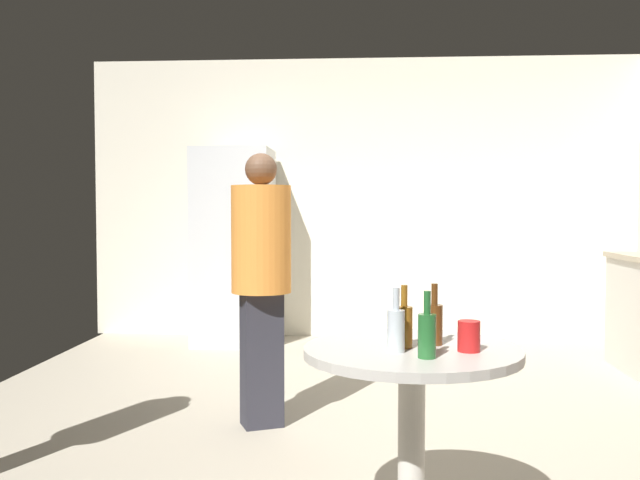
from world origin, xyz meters
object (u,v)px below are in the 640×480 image
at_px(refrigerator, 234,246).
at_px(beer_bottle_green, 427,334).
at_px(plastic_cup_red, 468,336).
at_px(person_in_orange_shirt, 261,268).
at_px(beer_bottle_amber, 404,325).
at_px(beer_bottle_brown, 434,323).
at_px(foreground_table, 412,376).
at_px(beer_bottle_clear, 396,329).

bearing_deg(refrigerator, beer_bottle_green, -70.23).
height_order(plastic_cup_red, person_in_orange_shirt, person_in_orange_shirt).
height_order(beer_bottle_amber, beer_bottle_brown, same).
distance_m(beer_bottle_brown, plastic_cup_red, 0.16).
distance_m(foreground_table, plastic_cup_red, 0.26).
relative_size(beer_bottle_brown, person_in_orange_shirt, 0.15).
relative_size(refrigerator, beer_bottle_amber, 7.83).
distance_m(refrigerator, person_in_orange_shirt, 2.49).
bearing_deg(beer_bottle_clear, beer_bottle_brown, 44.09).
distance_m(refrigerator, plastic_cup_red, 4.13).
height_order(beer_bottle_amber, beer_bottle_clear, same).
xyz_separation_m(beer_bottle_brown, beer_bottle_clear, (-0.15, -0.14, 0.00)).
distance_m(beer_bottle_brown, beer_bottle_clear, 0.21).
bearing_deg(beer_bottle_amber, foreground_table, 2.92).
height_order(refrigerator, foreground_table, refrigerator).
bearing_deg(beer_bottle_green, plastic_cup_red, 36.34).
bearing_deg(beer_bottle_green, beer_bottle_amber, 110.88).
bearing_deg(plastic_cup_red, foreground_table, 162.78).
xyz_separation_m(beer_bottle_brown, plastic_cup_red, (0.11, -0.12, -0.03)).
distance_m(beer_bottle_brown, beer_bottle_green, 0.24).
height_order(refrigerator, person_in_orange_shirt, refrigerator).
height_order(foreground_table, beer_bottle_brown, beer_bottle_brown).
height_order(refrigerator, beer_bottle_amber, refrigerator).
xyz_separation_m(beer_bottle_amber, beer_bottle_clear, (-0.03, -0.09, 0.00)).
bearing_deg(refrigerator, beer_bottle_amber, -70.28).
xyz_separation_m(refrigerator, beer_bottle_clear, (1.31, -3.85, -0.08)).
height_order(beer_bottle_amber, plastic_cup_red, beer_bottle_amber).
distance_m(beer_bottle_amber, beer_bottle_brown, 0.13).
bearing_deg(beer_bottle_clear, plastic_cup_red, 6.40).
xyz_separation_m(beer_bottle_clear, person_in_orange_shirt, (-0.70, 1.44, 0.09)).
height_order(beer_bottle_green, plastic_cup_red, beer_bottle_green).
distance_m(foreground_table, person_in_orange_shirt, 1.57).
height_order(beer_bottle_green, person_in_orange_shirt, person_in_orange_shirt).
height_order(beer_bottle_amber, person_in_orange_shirt, person_in_orange_shirt).
xyz_separation_m(beer_bottle_amber, beer_bottle_green, (0.07, -0.18, 0.00)).
distance_m(beer_bottle_brown, person_in_orange_shirt, 1.55).
xyz_separation_m(beer_bottle_amber, person_in_orange_shirt, (-0.73, 1.35, 0.09)).
xyz_separation_m(refrigerator, beer_bottle_amber, (1.35, -3.76, -0.08)).
bearing_deg(beer_bottle_clear, person_in_orange_shirt, 115.83).
bearing_deg(person_in_orange_shirt, beer_bottle_clear, 2.61).
bearing_deg(beer_bottle_amber, beer_bottle_green, -69.12).
xyz_separation_m(foreground_table, beer_bottle_clear, (-0.06, -0.09, 0.19)).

